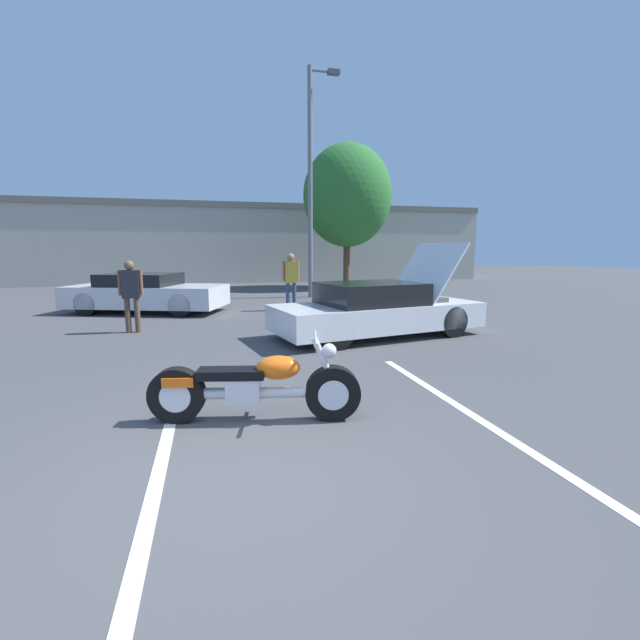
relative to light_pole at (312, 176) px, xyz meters
name	(u,v)px	position (x,y,z in m)	size (l,w,h in m)	color
ground_plane	(236,483)	(-3.69, -13.15, -4.62)	(80.00, 80.00, 0.00)	#474749
parking_stripe_foreground	(166,442)	(-4.31, -12.25, -4.61)	(0.12, 4.61, 0.01)	white
parking_stripe_middle	(467,411)	(-1.01, -12.25, -4.61)	(0.12, 4.61, 0.01)	white
far_building	(213,241)	(-3.69, 9.65, -2.28)	(32.00, 4.20, 4.40)	#B2AD9E
light_pole	(312,176)	(0.00, 0.00, 0.00)	(1.21, 0.28, 8.46)	slate
tree_background	(347,196)	(2.58, 3.69, -0.24)	(4.20, 4.20, 6.80)	brown
motorcycle	(255,387)	(-3.41, -11.90, -4.24)	(2.27, 0.82, 0.94)	black
show_car_hood_open	(378,310)	(-0.37, -7.86, -4.05)	(4.75, 2.61, 2.01)	white
parked_car_right_row	(146,293)	(-5.75, -2.81, -4.05)	(4.86, 3.29, 1.16)	silver
spectator_near_motorcycle	(131,290)	(-5.59, -6.14, -3.66)	(0.52, 0.21, 1.61)	brown
spectator_midground	(291,277)	(-1.48, -3.49, -3.58)	(0.52, 0.23, 1.74)	#38476B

